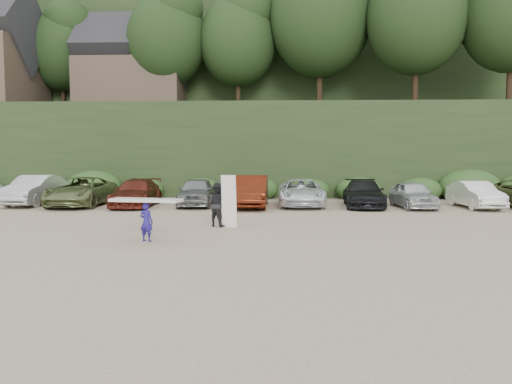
{
  "coord_description": "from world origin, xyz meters",
  "views": [
    {
      "loc": [
        -0.57,
        -15.86,
        2.77
      ],
      "look_at": [
        -1.38,
        3.0,
        1.3
      ],
      "focal_mm": 35.0,
      "sensor_mm": 36.0,
      "label": 1
    }
  ],
  "objects": [
    {
      "name": "ground",
      "position": [
        0.0,
        0.0,
        0.0
      ],
      "size": [
        120.0,
        120.0,
        0.0
      ],
      "primitive_type": "plane",
      "color": "tan",
      "rests_on": "ground"
    },
    {
      "name": "hillside_backdrop",
      "position": [
        -0.26,
        35.93,
        11.22
      ],
      "size": [
        90.0,
        41.5,
        28.0
      ],
      "color": "black",
      "rests_on": "ground"
    },
    {
      "name": "parked_cars",
      "position": [
        1.74,
        9.97,
        0.73
      ],
      "size": [
        40.03,
        5.75,
        1.63
      ],
      "color": "silver",
      "rests_on": "ground"
    },
    {
      "name": "child_surfer",
      "position": [
        -4.68,
        -0.5,
        0.92
      ],
      "size": [
        2.33,
        1.01,
        1.35
      ],
      "color": "navy",
      "rests_on": "ground"
    },
    {
      "name": "adult_surfer",
      "position": [
        -2.8,
        2.81,
        0.85
      ],
      "size": [
        1.29,
        0.95,
        1.96
      ],
      "color": "black",
      "rests_on": "ground"
    }
  ]
}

